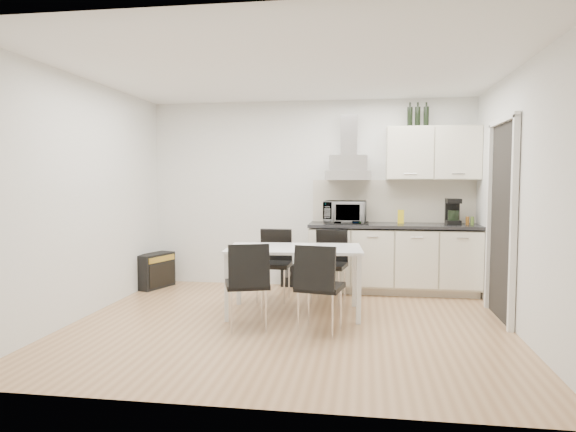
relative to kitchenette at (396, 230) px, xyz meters
name	(u,v)px	position (x,y,z in m)	size (l,w,h in m)	color
ground	(289,324)	(-1.18, -1.73, -0.83)	(4.50, 4.50, 0.00)	tan
wall_back	(310,194)	(-1.18, 0.27, 0.47)	(4.50, 0.10, 2.60)	white
wall_front	(243,211)	(-1.18, -3.73, 0.47)	(4.50, 0.10, 2.60)	white
wall_left	(84,198)	(-3.43, -1.73, 0.47)	(0.10, 4.00, 2.60)	white
wall_right	(521,201)	(1.07, -1.73, 0.47)	(0.10, 4.00, 2.60)	white
ceiling	(289,70)	(-1.18, -1.73, 1.77)	(4.50, 4.50, 0.00)	white
doorway	(500,222)	(1.03, -1.18, 0.22)	(0.08, 1.04, 2.10)	white
kitchenette	(396,230)	(0.00, 0.00, 0.00)	(2.22, 0.64, 2.52)	beige
dining_table	(294,254)	(-1.18, -1.30, -0.16)	(1.55, 0.96, 0.75)	white
chair_far_left	(273,265)	(-1.53, -0.72, -0.39)	(0.44, 0.50, 0.88)	black
chair_far_right	(328,266)	(-0.85, -0.69, -0.39)	(0.44, 0.50, 0.88)	black
chair_near_left	(247,285)	(-1.58, -1.94, -0.39)	(0.44, 0.50, 0.88)	black
chair_near_right	(320,288)	(-0.84, -1.96, -0.39)	(0.44, 0.50, 0.88)	black
guitar_amp	(155,270)	(-3.29, -0.21, -0.59)	(0.42, 0.62, 0.48)	black
floor_speaker	(288,275)	(-1.48, 0.17, -0.68)	(0.18, 0.16, 0.31)	black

